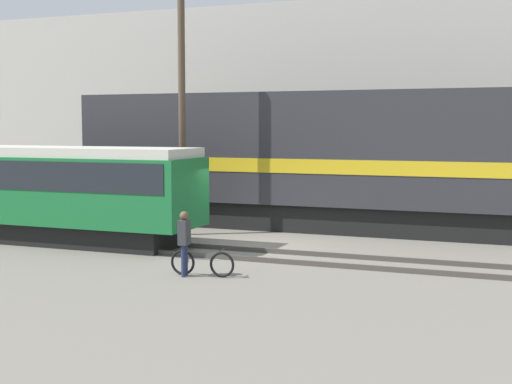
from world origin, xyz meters
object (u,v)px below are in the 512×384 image
Objects in this scene: freight_locomotive at (331,158)px; bicycle at (202,263)px; utility_pole_left at (182,117)px; person at (184,237)px; streetcar at (24,187)px.

freight_locomotive is 9.36m from bicycle.
freight_locomotive reaches higher than bicycle.
utility_pole_left is (-3.65, 6.01, 3.77)m from bicycle.
person is 7.65m from utility_pole_left.
bicycle is 7.98m from utility_pole_left.
freight_locomotive is 11.50× the size of person.
bicycle is at bearing -20.52° from streetcar.
person is (-1.25, -9.22, -1.61)m from freight_locomotive.
utility_pole_left reaches higher than bicycle.
person is at bearing -97.74° from freight_locomotive.
person is (7.57, -3.17, -0.78)m from streetcar.
freight_locomotive is at bearing 34.44° from streetcar.
bicycle is at bearing 24.37° from person.
freight_locomotive is at bearing 82.26° from person.
streetcar is 7.44× the size of person.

